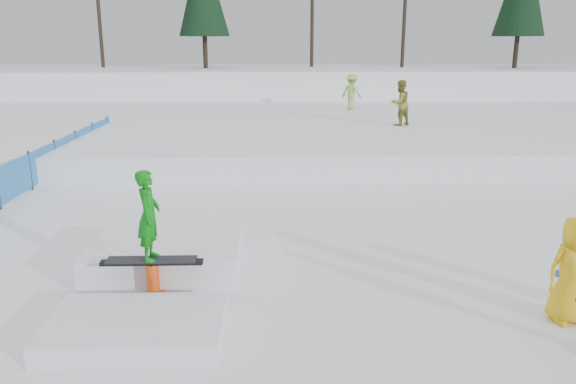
{
  "coord_description": "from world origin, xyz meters",
  "views": [
    {
      "loc": [
        0.17,
        -8.75,
        3.96
      ],
      "look_at": [
        0.5,
        2.0,
        1.1
      ],
      "focal_mm": 35.0,
      "sensor_mm": 36.0,
      "label": 1
    }
  ],
  "objects_px": {
    "spectator_yellow": "(573,270)",
    "jib_rail_feature": "(160,267)",
    "safety_fence": "(30,171)",
    "walker_olive": "(400,103)",
    "walker_ygreen": "(352,92)"
  },
  "relations": [
    {
      "from": "spectator_yellow",
      "to": "jib_rail_feature",
      "type": "relative_size",
      "value": 0.36
    },
    {
      "from": "safety_fence",
      "to": "jib_rail_feature",
      "type": "bearing_deg",
      "value": -53.61
    },
    {
      "from": "walker_olive",
      "to": "walker_ygreen",
      "type": "bearing_deg",
      "value": -109.94
    },
    {
      "from": "jib_rail_feature",
      "to": "spectator_yellow",
      "type": "bearing_deg",
      "value": -13.44
    },
    {
      "from": "jib_rail_feature",
      "to": "safety_fence",
      "type": "bearing_deg",
      "value": 126.39
    },
    {
      "from": "spectator_yellow",
      "to": "walker_ygreen",
      "type": "bearing_deg",
      "value": 85.84
    },
    {
      "from": "safety_fence",
      "to": "walker_olive",
      "type": "height_order",
      "value": "walker_olive"
    },
    {
      "from": "spectator_yellow",
      "to": "safety_fence",
      "type": "bearing_deg",
      "value": 138.86
    },
    {
      "from": "safety_fence",
      "to": "jib_rail_feature",
      "type": "height_order",
      "value": "jib_rail_feature"
    },
    {
      "from": "walker_ygreen",
      "to": "jib_rail_feature",
      "type": "height_order",
      "value": "walker_ygreen"
    },
    {
      "from": "safety_fence",
      "to": "walker_olive",
      "type": "distance_m",
      "value": 13.61
    },
    {
      "from": "safety_fence",
      "to": "spectator_yellow",
      "type": "xyz_separation_m",
      "value": [
        11.0,
        -7.98,
        0.25
      ]
    },
    {
      "from": "walker_ygreen",
      "to": "spectator_yellow",
      "type": "xyz_separation_m",
      "value": [
        0.36,
        -20.21,
        -0.86
      ]
    },
    {
      "from": "spectator_yellow",
      "to": "jib_rail_feature",
      "type": "height_order",
      "value": "jib_rail_feature"
    },
    {
      "from": "walker_olive",
      "to": "jib_rail_feature",
      "type": "relative_size",
      "value": 0.4
    }
  ]
}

